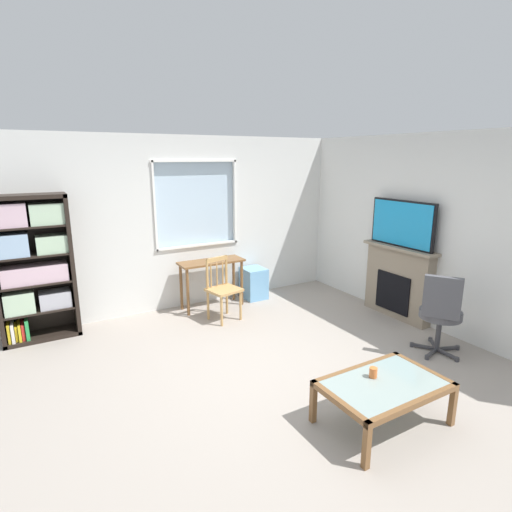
% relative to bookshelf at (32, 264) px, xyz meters
% --- Properties ---
extents(ground, '(6.15, 6.03, 0.02)m').
position_rel_bookshelf_xyz_m(ground, '(2.08, -2.27, -1.00)').
color(ground, '#9E9389').
extents(wall_back_with_window, '(5.15, 0.15, 2.60)m').
position_rel_bookshelf_xyz_m(wall_back_with_window, '(2.06, 0.24, 0.28)').
color(wall_back_with_window, silver).
rests_on(wall_back_with_window, ground).
extents(wall_right, '(0.12, 5.23, 2.60)m').
position_rel_bookshelf_xyz_m(wall_right, '(4.72, -2.27, 0.31)').
color(wall_right, silver).
rests_on(wall_right, ground).
extents(bookshelf, '(0.90, 0.38, 1.85)m').
position_rel_bookshelf_xyz_m(bookshelf, '(0.00, 0.00, 0.00)').
color(bookshelf, black).
rests_on(bookshelf, ground).
extents(desk_under_window, '(1.00, 0.38, 0.75)m').
position_rel_bookshelf_xyz_m(desk_under_window, '(2.38, -0.11, -0.38)').
color(desk_under_window, brown).
rests_on(desk_under_window, ground).
extents(wooden_chair, '(0.49, 0.48, 0.90)m').
position_rel_bookshelf_xyz_m(wooden_chair, '(2.31, -0.62, -0.53)').
color(wooden_chair, tan).
rests_on(wooden_chair, ground).
extents(plastic_drawer_unit, '(0.35, 0.40, 0.51)m').
position_rel_bookshelf_xyz_m(plastic_drawer_unit, '(3.15, -0.06, -0.74)').
color(plastic_drawer_unit, '#72ADDB').
rests_on(plastic_drawer_unit, ground).
extents(fireplace, '(0.26, 1.17, 1.05)m').
position_rel_bookshelf_xyz_m(fireplace, '(4.56, -1.80, -0.46)').
color(fireplace, gray).
rests_on(fireplace, ground).
extents(tv, '(0.06, 1.05, 0.66)m').
position_rel_bookshelf_xyz_m(tv, '(4.54, -1.80, 0.39)').
color(tv, black).
rests_on(tv, fireplace).
extents(office_chair, '(0.61, 0.57, 1.00)m').
position_rel_bookshelf_xyz_m(office_chair, '(4.03, -2.88, -0.44)').
color(office_chair, '#4C4C51').
rests_on(office_chair, ground).
extents(coffee_table, '(1.07, 0.69, 0.40)m').
position_rel_bookshelf_xyz_m(coffee_table, '(2.50, -3.47, -0.64)').
color(coffee_table, '#8C9E99').
rests_on(coffee_table, ground).
extents(sippy_cup, '(0.07, 0.07, 0.09)m').
position_rel_bookshelf_xyz_m(sippy_cup, '(2.47, -3.36, -0.55)').
color(sippy_cup, orange).
rests_on(sippy_cup, coffee_table).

